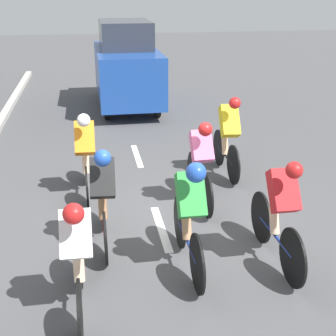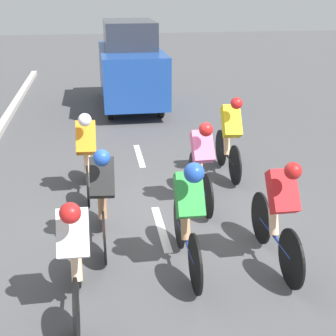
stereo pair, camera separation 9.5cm
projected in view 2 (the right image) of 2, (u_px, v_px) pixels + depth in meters
The scene contains 11 objects.
ground_plane at pixel (160, 224), 7.03m from camera, with size 60.00×60.00×0.00m, color #4C4C4F.
lane_stripe_mid at pixel (161, 228), 6.91m from camera, with size 0.12×1.40×0.01m, color white.
lane_stripe_far at pixel (139, 156), 9.86m from camera, with size 0.12×1.40×0.01m, color white.
cyclist_black at pixel (102, 195), 6.18m from camera, with size 0.34×1.65×1.48m.
cyclist_orange at pixel (87, 152), 7.75m from camera, with size 0.33×1.71×1.49m.
cyclist_green at pixel (189, 213), 5.62m from camera, with size 0.33×1.75×1.53m.
cyclist_white at pixel (75, 255), 4.84m from camera, with size 0.33×1.71×1.46m.
cyclist_pink at pixel (202, 161), 7.38m from camera, with size 0.33×1.71×1.46m.
cyclist_yellow at pixel (230, 135), 8.55m from camera, with size 0.34×1.69×1.55m.
cyclist_red at pixel (280, 211), 5.75m from camera, with size 0.32×1.77×1.49m.
support_car at pixel (131, 66), 13.46m from camera, with size 1.70×4.16×2.43m.
Camera 2 is at (0.86, 6.18, 3.35)m, focal length 50.00 mm.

